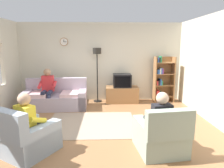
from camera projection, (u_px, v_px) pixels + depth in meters
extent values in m
plane|color=#8C603D|center=(99.00, 129.00, 4.61)|extent=(12.00, 12.00, 0.00)
cube|color=beige|center=(101.00, 62.00, 6.97)|extent=(6.20, 0.12, 2.70)
cylinder|color=olive|center=(64.00, 42.00, 6.72)|extent=(0.28, 0.03, 0.28)
cylinder|color=white|center=(64.00, 42.00, 6.70)|extent=(0.24, 0.01, 0.24)
cube|color=black|center=(64.00, 41.00, 6.69)|extent=(0.02, 0.01, 0.09)
cube|color=black|center=(65.00, 42.00, 6.70)|extent=(0.11, 0.01, 0.01)
cube|color=beige|center=(11.00, 62.00, 6.32)|extent=(0.12, 1.10, 1.20)
cube|color=#A899A8|center=(56.00, 102.00, 6.12)|extent=(1.94, 0.93, 0.42)
cube|color=#A899A8|center=(57.00, 85.00, 6.39)|extent=(1.91, 0.29, 0.48)
cube|color=#A899A8|center=(83.00, 99.00, 6.17)|extent=(0.26, 0.85, 0.56)
cube|color=#A899A8|center=(28.00, 100.00, 6.04)|extent=(0.26, 0.85, 0.56)
cube|color=beige|center=(71.00, 94.00, 6.06)|extent=(0.63, 0.71, 0.10)
cube|color=beige|center=(38.00, 94.00, 5.98)|extent=(0.63, 0.71, 0.10)
cube|color=olive|center=(122.00, 94.00, 6.80)|extent=(1.10, 0.56, 0.54)
cube|color=black|center=(121.00, 92.00, 7.05)|extent=(1.10, 0.04, 0.03)
cube|color=black|center=(122.00, 81.00, 6.68)|extent=(0.60, 0.48, 0.44)
cube|color=black|center=(123.00, 82.00, 6.44)|extent=(0.50, 0.01, 0.36)
cube|color=olive|center=(155.00, 80.00, 6.78)|extent=(0.04, 0.36, 1.55)
cube|color=olive|center=(173.00, 79.00, 6.81)|extent=(0.04, 0.36, 1.55)
cube|color=olive|center=(162.00, 79.00, 6.96)|extent=(0.64, 0.02, 1.55)
cube|color=olive|center=(163.00, 96.00, 6.91)|extent=(0.60, 0.34, 0.02)
cube|color=red|center=(156.00, 93.00, 6.86)|extent=(0.05, 0.28, 0.19)
cube|color=red|center=(158.00, 93.00, 6.86)|extent=(0.04, 0.28, 0.20)
cube|color=#72338C|center=(159.00, 94.00, 6.87)|extent=(0.03, 0.28, 0.14)
cube|color=#267F4C|center=(161.00, 94.00, 6.87)|extent=(0.05, 0.28, 0.15)
cube|color=olive|center=(164.00, 85.00, 6.83)|extent=(0.60, 0.34, 0.02)
cube|color=red|center=(157.00, 83.00, 6.79)|extent=(0.04, 0.28, 0.15)
cube|color=black|center=(158.00, 83.00, 6.79)|extent=(0.06, 0.28, 0.16)
cube|color=#2D59A5|center=(160.00, 82.00, 6.79)|extent=(0.04, 0.28, 0.21)
cube|color=#267F4C|center=(161.00, 83.00, 6.79)|extent=(0.04, 0.28, 0.16)
cube|color=olive|center=(164.00, 74.00, 6.76)|extent=(0.60, 0.34, 0.02)
cube|color=#2D59A5|center=(157.00, 72.00, 6.71)|extent=(0.03, 0.28, 0.15)
cube|color=#2D59A5|center=(158.00, 72.00, 6.72)|extent=(0.03, 0.28, 0.14)
cube|color=silver|center=(160.00, 71.00, 6.71)|extent=(0.04, 0.28, 0.19)
cube|color=#2D59A5|center=(161.00, 71.00, 6.71)|extent=(0.03, 0.28, 0.20)
cube|color=#72338C|center=(162.00, 71.00, 6.72)|extent=(0.04, 0.28, 0.18)
cube|color=olive|center=(165.00, 63.00, 6.69)|extent=(0.60, 0.34, 0.02)
cube|color=#2D59A5|center=(158.00, 60.00, 6.64)|extent=(0.03, 0.28, 0.15)
cube|color=black|center=(159.00, 60.00, 6.64)|extent=(0.04, 0.28, 0.16)
cube|color=#267F4C|center=(160.00, 59.00, 6.64)|extent=(0.04, 0.28, 0.21)
cylinder|color=black|center=(98.00, 101.00, 6.91)|extent=(0.28, 0.28, 0.03)
cylinder|color=black|center=(97.00, 77.00, 6.76)|extent=(0.04, 0.04, 1.70)
cylinder|color=black|center=(97.00, 51.00, 6.59)|extent=(0.28, 0.28, 0.20)
cube|color=#9EADBC|center=(30.00, 142.00, 3.58)|extent=(1.12, 1.13, 0.40)
cube|color=#9EADBC|center=(8.00, 126.00, 3.18)|extent=(0.78, 0.57, 0.50)
cube|color=#9EADBC|center=(20.00, 134.00, 3.72)|extent=(0.58, 0.79, 0.56)
cube|color=#9EADBC|center=(42.00, 141.00, 3.44)|extent=(0.58, 0.79, 0.56)
cube|color=gray|center=(159.00, 140.00, 3.65)|extent=(0.90, 0.94, 0.40)
cube|color=gray|center=(170.00, 125.00, 3.20)|extent=(0.82, 0.28, 0.50)
cube|color=gray|center=(144.00, 137.00, 3.60)|extent=(0.30, 0.82, 0.56)
cube|color=gray|center=(174.00, 134.00, 3.70)|extent=(0.30, 0.82, 0.56)
cube|color=gray|center=(91.00, 124.00, 4.90)|extent=(2.20, 1.70, 0.01)
cube|color=red|center=(48.00, 83.00, 6.05)|extent=(0.35, 0.22, 0.48)
sphere|color=#A37A5B|center=(47.00, 72.00, 5.98)|extent=(0.22, 0.22, 0.22)
cylinder|color=#2D334C|center=(50.00, 92.00, 5.92)|extent=(0.15, 0.39, 0.13)
cylinder|color=#2D334C|center=(44.00, 93.00, 5.91)|extent=(0.15, 0.39, 0.13)
cylinder|color=#2D334C|center=(49.00, 103.00, 5.79)|extent=(0.12, 0.12, 0.52)
cylinder|color=#2D334C|center=(43.00, 103.00, 5.77)|extent=(0.12, 0.12, 0.52)
cylinder|color=red|center=(54.00, 85.00, 5.98)|extent=(0.11, 0.34, 0.20)
cylinder|color=red|center=(40.00, 85.00, 5.94)|extent=(0.11, 0.34, 0.20)
cube|color=yellow|center=(25.00, 119.00, 3.45)|extent=(0.39, 0.35, 0.48)
sphere|color=tan|center=(24.00, 99.00, 3.39)|extent=(0.22, 0.22, 0.22)
cylinder|color=black|center=(32.00, 127.00, 3.70)|extent=(0.31, 0.39, 0.13)
cylinder|color=black|center=(38.00, 129.00, 3.61)|extent=(0.31, 0.39, 0.13)
cylinder|color=black|center=(41.00, 134.00, 3.90)|extent=(0.15, 0.15, 0.40)
cylinder|color=black|center=(47.00, 136.00, 3.82)|extent=(0.15, 0.15, 0.40)
cylinder|color=yellow|center=(22.00, 116.00, 3.64)|extent=(0.25, 0.33, 0.20)
cylinder|color=yellow|center=(38.00, 120.00, 3.44)|extent=(0.25, 0.33, 0.20)
cube|color=black|center=(162.00, 117.00, 3.51)|extent=(0.36, 0.24, 0.48)
sphere|color=#D8AD8C|center=(162.00, 98.00, 3.46)|extent=(0.22, 0.22, 0.22)
cylinder|color=black|center=(152.00, 126.00, 3.73)|extent=(0.18, 0.39, 0.13)
cylinder|color=black|center=(161.00, 126.00, 3.76)|extent=(0.18, 0.39, 0.13)
cylinder|color=black|center=(149.00, 133.00, 3.95)|extent=(0.12, 0.12, 0.40)
cylinder|color=black|center=(157.00, 132.00, 3.98)|extent=(0.12, 0.12, 0.40)
cylinder|color=black|center=(148.00, 117.00, 3.58)|extent=(0.13, 0.34, 0.20)
cylinder|color=black|center=(170.00, 116.00, 3.65)|extent=(0.13, 0.34, 0.20)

